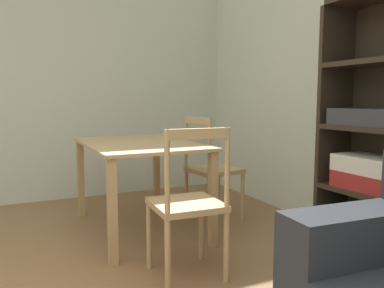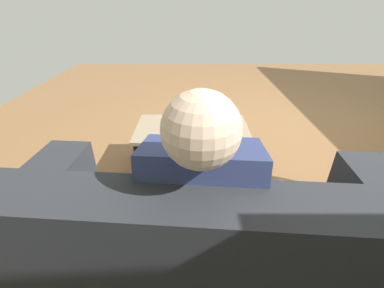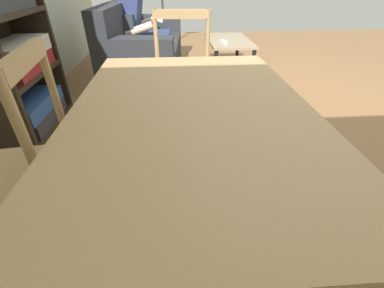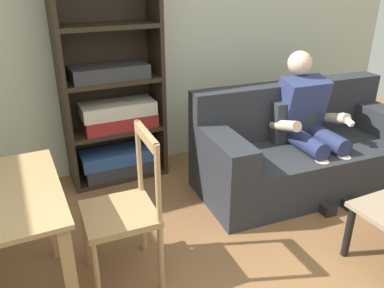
# 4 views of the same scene
# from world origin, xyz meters

# --- Properties ---
(ground_plane) EXTENTS (8.12, 8.12, 0.00)m
(ground_plane) POSITION_xyz_m (0.00, 0.00, 0.00)
(ground_plane) COLOR brown
(couch) EXTENTS (1.94, 0.96, 0.88)m
(couch) POSITION_xyz_m (1.12, 1.64, 0.33)
(couch) COLOR #282B30
(couch) RESTS_ON ground_plane
(person_lounging) EXTENTS (0.61, 0.88, 1.17)m
(person_lounging) POSITION_xyz_m (1.15, 1.62, 0.59)
(person_lounging) COLOR navy
(person_lounging) RESTS_ON ground_plane
(coffee_table) EXTENTS (0.96, 0.55, 0.41)m
(coffee_table) POSITION_xyz_m (1.19, 0.46, 0.36)
(coffee_table) COLOR gray
(coffee_table) RESTS_ON ground_plane
(tv_remote) EXTENTS (0.17, 0.07, 0.02)m
(tv_remote) POSITION_xyz_m (1.01, 0.56, 0.43)
(tv_remote) COLOR white
(tv_remote) RESTS_ON coffee_table
(bookshelf) EXTENTS (0.86, 0.36, 1.85)m
(bookshelf) POSITION_xyz_m (-0.32, 2.50, 0.73)
(bookshelf) COLOR #2D2319
(bookshelf) RESTS_ON ground_plane
(dining_table) EXTENTS (1.34, 0.87, 0.77)m
(dining_table) POSITION_xyz_m (-1.63, 1.17, 0.65)
(dining_table) COLOR tan
(dining_table) RESTS_ON ground_plane
(dining_chair_near_wall) EXTENTS (0.47, 0.47, 0.97)m
(dining_chair_near_wall) POSITION_xyz_m (-1.63, 1.87, 0.47)
(dining_chair_near_wall) COLOR tan
(dining_chair_near_wall) RESTS_ON ground_plane
(dining_chair_facing_couch) EXTENTS (0.44, 0.44, 0.96)m
(dining_chair_facing_couch) POSITION_xyz_m (-0.63, 1.17, 0.47)
(dining_chair_facing_couch) COLOR tan
(dining_chair_facing_couch) RESTS_ON ground_plane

